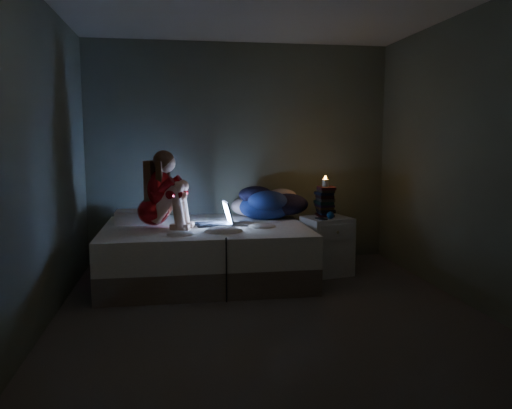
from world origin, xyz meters
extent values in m
cube|color=#4B4240|center=(0.00, 0.00, -0.01)|extent=(3.60, 3.80, 0.02)
cube|color=#5B6454|center=(0.00, 1.91, 1.30)|extent=(3.60, 0.02, 2.60)
cube|color=#5B6454|center=(0.00, -1.91, 1.30)|extent=(3.60, 0.02, 2.60)
cube|color=#5B6454|center=(-1.81, 0.00, 1.30)|extent=(0.02, 3.80, 2.60)
cube|color=#5B6454|center=(1.81, 0.00, 1.30)|extent=(0.02, 3.80, 2.60)
cube|color=white|center=(-1.18, 1.39, 0.64)|extent=(0.46, 0.33, 0.13)
cube|color=silver|center=(0.85, 1.10, 0.31)|extent=(0.55, 0.51, 0.63)
cylinder|color=beige|center=(0.85, 1.17, 1.00)|extent=(0.07, 0.07, 0.08)
cube|color=black|center=(0.73, 1.00, 0.64)|extent=(0.08, 0.15, 0.01)
sphere|color=navy|center=(0.83, 0.99, 0.67)|extent=(0.08, 0.08, 0.08)
camera|label=1|loc=(-0.77, -4.12, 1.48)|focal=35.33mm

